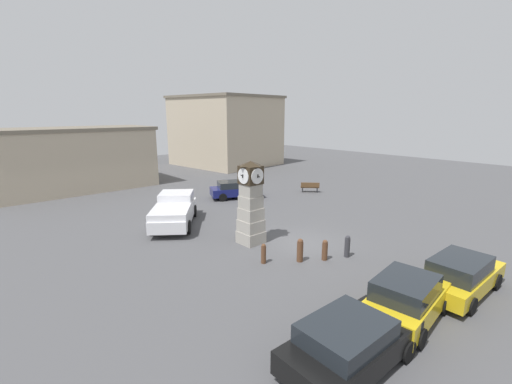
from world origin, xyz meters
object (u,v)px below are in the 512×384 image
object	(u,v)px
bollard_mid_row	(325,250)
car_near_tower	(407,298)
pickup_truck	(174,210)
bollard_near_tower	(347,246)
clock_tower	(251,205)
car_far_lot	(235,189)
car_navy_sedan	(350,342)
car_by_building	(461,275)
bench	(310,186)
bollard_end_row	(264,253)
bollard_far_row	(300,250)

from	to	relation	value
bollard_mid_row	car_near_tower	xyz separation A→B (m)	(-1.97, -4.76, 0.30)
car_near_tower	pickup_truck	size ratio (longest dim) A/B	0.71
bollard_near_tower	car_near_tower	bearing A→B (deg)	-125.85
clock_tower	bollard_mid_row	distance (m)	4.44
clock_tower	pickup_truck	xyz separation A→B (m)	(-1.49, 5.45, -1.14)
car_far_lot	bollard_mid_row	bearing A→B (deg)	-110.12
bollard_mid_row	car_far_lot	size ratio (longest dim) A/B	0.23
clock_tower	bollard_mid_row	size ratio (longest dim) A/B	4.43
car_navy_sedan	car_by_building	xyz separation A→B (m)	(6.55, -0.68, 0.02)
clock_tower	bench	size ratio (longest dim) A/B	2.89
clock_tower	bench	distance (m)	12.99
car_navy_sedan	car_far_lot	distance (m)	19.56
bollard_mid_row	bollard_end_row	size ratio (longest dim) A/B	1.05
car_navy_sedan	car_near_tower	xyz separation A→B (m)	(3.27, -0.06, 0.06)
bollard_end_row	pickup_truck	bearing A→B (deg)	91.59
bollard_far_row	car_by_building	bearing A→B (deg)	-69.07
bollard_far_row	car_navy_sedan	size ratio (longest dim) A/B	0.26
car_navy_sedan	bollard_near_tower	bearing A→B (deg)	33.47
clock_tower	car_near_tower	distance (m)	8.90
bollard_far_row	bollard_end_row	world-z (taller)	bollard_far_row
clock_tower	bollard_near_tower	distance (m)	5.26
clock_tower	car_by_building	world-z (taller)	clock_tower
bollard_near_tower	bollard_mid_row	world-z (taller)	bollard_near_tower
bollard_near_tower	bench	bearing A→B (deg)	46.22
car_far_lot	bench	world-z (taller)	car_far_lot
car_by_building	bollard_far_row	bearing A→B (deg)	110.93
car_by_building	pickup_truck	bearing A→B (deg)	104.81
bollard_far_row	bench	world-z (taller)	bollard_far_row
car_near_tower	car_far_lot	bearing A→B (deg)	69.21
bollard_near_tower	bollard_far_row	size ratio (longest dim) A/B	0.96
bollard_near_tower	bollard_end_row	xyz separation A→B (m)	(-3.48, 2.21, -0.07)
bollard_mid_row	bollard_end_row	xyz separation A→B (m)	(-2.39, 1.69, -0.02)
bench	bollard_mid_row	bearing A→B (deg)	-138.42
clock_tower	bollard_end_row	distance (m)	3.08
bollard_end_row	car_by_building	world-z (taller)	car_by_building
bollard_end_row	pickup_truck	xyz separation A→B (m)	(-0.22, 7.76, 0.45)
bollard_end_row	car_far_lot	world-z (taller)	car_far_lot
clock_tower	bollard_near_tower	bearing A→B (deg)	-63.95
car_navy_sedan	car_near_tower	distance (m)	3.27
bollard_end_row	car_navy_sedan	xyz separation A→B (m)	(-2.85, -6.39, 0.27)
bollard_near_tower	car_far_lot	xyz separation A→B (m)	(3.40, 12.78, 0.17)
pickup_truck	bench	bearing A→B (deg)	-0.20
car_navy_sedan	car_by_building	bearing A→B (deg)	-5.88
car_near_tower	car_far_lot	size ratio (longest dim) A/B	0.92
car_near_tower	car_by_building	distance (m)	3.35
bollard_end_row	car_near_tower	bearing A→B (deg)	-86.31
bollard_mid_row	bollard_end_row	bearing A→B (deg)	144.63
bollard_mid_row	car_far_lot	world-z (taller)	car_far_lot
car_navy_sedan	pickup_truck	xyz separation A→B (m)	(2.63, 14.15, 0.18)
bench	car_navy_sedan	bearing A→B (deg)	-138.31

